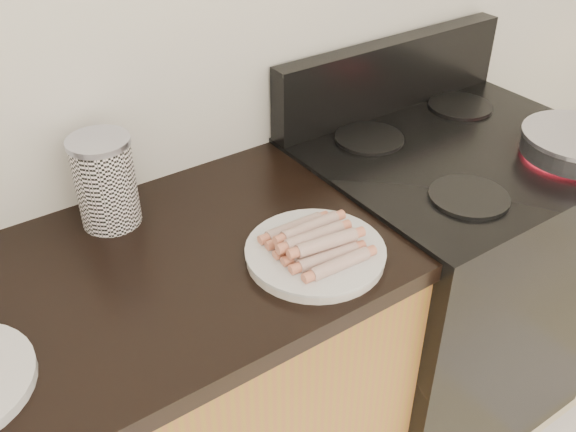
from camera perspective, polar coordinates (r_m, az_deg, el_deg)
wall_back at (r=1.37m, az=-16.68°, el=16.56°), size 4.00×0.04×2.60m
stove at (r=1.95m, az=13.32°, el=-5.88°), size 0.76×0.65×0.91m
stove_panel at (r=1.83m, az=9.16°, el=12.26°), size 0.76×0.06×0.20m
burner_near_left at (r=1.49m, az=15.79°, el=1.66°), size 0.18×0.18×0.01m
burner_near_right at (r=1.74m, az=23.25°, el=5.07°), size 0.18×0.18×0.01m
burner_far_left at (r=1.69m, az=7.23°, el=6.88°), size 0.18×0.18×0.01m
burner_far_right at (r=1.91m, az=15.05°, el=9.42°), size 0.18×0.18×0.01m
main_plate at (r=1.28m, az=2.44°, el=-3.43°), size 0.29×0.29×0.02m
hotdog_pile at (r=1.26m, az=2.47°, el=-2.34°), size 0.13×0.18×0.05m
canister at (r=1.38m, az=-15.92°, el=2.97°), size 0.13×0.13×0.20m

